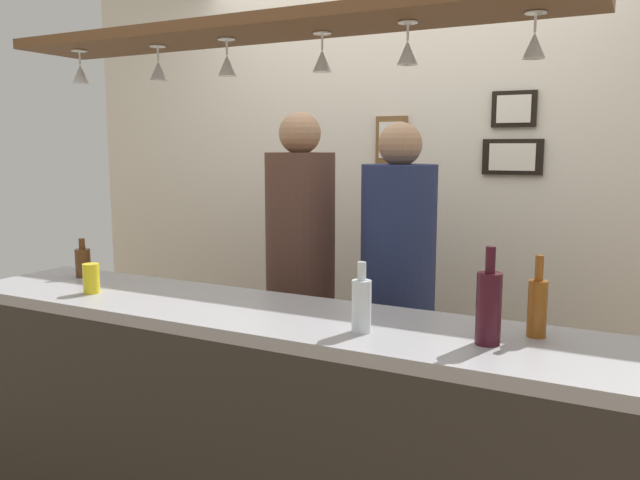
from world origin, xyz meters
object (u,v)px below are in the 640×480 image
at_px(bottle_soda_clear, 361,304).
at_px(bottle_beer_amber_tall, 537,306).
at_px(bottle_beer_brown_stubby, 83,262).
at_px(drink_can, 91,278).
at_px(picture_frame_crest, 391,140).
at_px(person_left_brown_shirt, 300,253).
at_px(bottle_wine_dark_red, 489,306).
at_px(person_right_navy_shirt, 398,269).
at_px(picture_frame_upper_small, 514,109).
at_px(picture_frame_lower_pair, 512,157).

relative_size(bottle_soda_clear, bottle_beer_amber_tall, 0.88).
distance_m(bottle_beer_brown_stubby, drink_can, 0.36).
bearing_deg(drink_can, picture_frame_crest, 64.41).
xyz_separation_m(person_left_brown_shirt, drink_can, (-0.50, -0.85, -0.02)).
bearing_deg(bottle_wine_dark_red, bottle_soda_clear, -171.30).
bearing_deg(person_right_navy_shirt, picture_frame_crest, 114.24).
distance_m(bottle_wine_dark_red, drink_can, 1.59).
xyz_separation_m(person_right_navy_shirt, bottle_wine_dark_red, (0.58, -0.79, 0.08)).
relative_size(bottle_wine_dark_red, drink_can, 2.46).
bearing_deg(drink_can, bottle_beer_brown_stubby, 142.87).
bearing_deg(picture_frame_upper_small, picture_frame_crest, 180.00).
bearing_deg(bottle_beer_brown_stubby, picture_frame_lower_pair, 37.66).
distance_m(bottle_wine_dark_red, picture_frame_lower_pair, 1.51).
bearing_deg(bottle_soda_clear, picture_frame_upper_small, 83.51).
bearing_deg(bottle_beer_brown_stubby, person_left_brown_shirt, 38.96).
bearing_deg(bottle_soda_clear, picture_frame_crest, 107.90).
xyz_separation_m(bottle_wine_dark_red, picture_frame_lower_pair, (-0.22, 1.43, 0.42)).
distance_m(bottle_wine_dark_red, picture_frame_upper_small, 1.60).
relative_size(bottle_beer_amber_tall, picture_frame_lower_pair, 0.87).
relative_size(person_right_navy_shirt, bottle_soda_clear, 7.23).
relative_size(bottle_beer_amber_tall, drink_can, 2.13).
height_order(person_left_brown_shirt, picture_frame_lower_pair, person_left_brown_shirt).
relative_size(bottle_beer_brown_stubby, picture_frame_upper_small, 0.82).
distance_m(person_right_navy_shirt, bottle_beer_brown_stubby, 1.44).
xyz_separation_m(drink_can, picture_frame_upper_small, (1.37, 1.50, 0.72)).
bearing_deg(bottle_soda_clear, bottle_beer_brown_stubby, 171.84).
bearing_deg(bottle_beer_amber_tall, person_left_brown_shirt, 152.01).
xyz_separation_m(bottle_wine_dark_red, drink_can, (-1.59, -0.06, -0.06)).
relative_size(person_left_brown_shirt, bottle_beer_amber_tall, 6.61).
bearing_deg(bottle_soda_clear, person_left_brown_shirt, 129.47).
distance_m(bottle_soda_clear, picture_frame_upper_small, 1.65).
height_order(bottle_soda_clear, picture_frame_lower_pair, picture_frame_lower_pair).
distance_m(bottle_beer_brown_stubby, picture_frame_lower_pair, 2.15).
bearing_deg(picture_frame_lower_pair, bottle_beer_amber_tall, -75.31).
height_order(bottle_beer_brown_stubby, picture_frame_lower_pair, picture_frame_lower_pair).
xyz_separation_m(bottle_beer_amber_tall, picture_frame_crest, (-0.99, 1.29, 0.53)).
relative_size(bottle_beer_amber_tall, picture_frame_upper_small, 1.18).
xyz_separation_m(bottle_beer_amber_tall, picture_frame_upper_small, (-0.34, 1.29, 0.68)).
relative_size(bottle_wine_dark_red, picture_frame_lower_pair, 1.00).
bearing_deg(drink_can, picture_frame_upper_small, 47.56).
height_order(person_left_brown_shirt, picture_frame_crest, picture_frame_crest).
bearing_deg(bottle_wine_dark_red, picture_frame_crest, 121.33).
distance_m(person_left_brown_shirt, person_right_navy_shirt, 0.51).
distance_m(drink_can, picture_frame_crest, 1.76).
xyz_separation_m(picture_frame_crest, picture_frame_upper_small, (0.65, 0.00, 0.15)).
bearing_deg(bottle_beer_brown_stubby, bottle_wine_dark_red, -4.67).
relative_size(bottle_soda_clear, picture_frame_lower_pair, 0.77).
distance_m(bottle_soda_clear, picture_frame_lower_pair, 1.57).
relative_size(drink_can, picture_frame_upper_small, 0.55).
xyz_separation_m(bottle_soda_clear, bottle_wine_dark_red, (0.39, 0.06, 0.03)).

